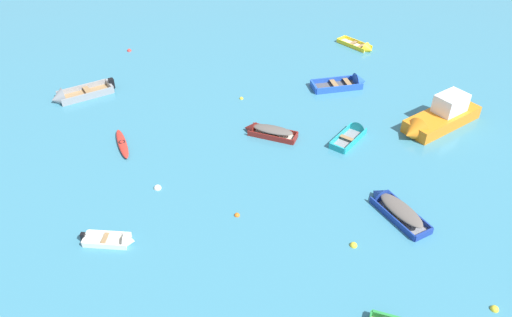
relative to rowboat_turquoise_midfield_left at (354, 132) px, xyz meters
name	(u,v)px	position (x,y,z in m)	size (l,w,h in m)	color
rowboat_turquoise_midfield_left	(354,132)	(0.00, 0.00, 0.00)	(3.32, 3.40, 1.12)	gray
kayak_red_near_right	(122,144)	(-15.97, 0.59, -0.03)	(1.48, 3.64, 0.34)	red
motor_launch_orange_outer_right	(438,118)	(6.14, 0.34, 0.52)	(6.98, 5.03, 2.62)	orange
rowboat_deep_blue_cluster_outer	(392,206)	(0.02, -7.75, 0.12)	(2.80, 4.39, 1.24)	gray
rowboat_grey_near_camera	(71,96)	(-20.52, 7.49, 0.06)	(4.87, 3.39, 1.53)	#99754C
rowboat_white_near_left	(119,241)	(-15.29, -8.54, -0.04)	(2.96, 1.48, 0.91)	beige
rowboat_yellow_midfield_right	(363,48)	(4.73, 13.80, -0.03)	(3.09, 3.75, 1.13)	beige
rowboat_maroon_back_row_center	(265,131)	(-6.20, 0.79, 0.12)	(3.88, 2.73, 1.06)	beige
rowboat_blue_far_back	(350,83)	(1.63, 7.00, 0.04)	(4.62, 2.03, 1.49)	#4C4C51
mooring_buoy_central	(129,51)	(-16.84, 15.97, -0.20)	(0.40, 0.40, 0.40)	red
mooring_buoy_midfield	(237,215)	(-8.85, -7.19, -0.20)	(0.32, 0.32, 0.32)	orange
mooring_buoy_trailing	(494,309)	(2.49, -14.90, -0.20)	(0.39, 0.39, 0.39)	yellow
mooring_buoy_near_foreground	(353,246)	(-2.92, -10.22, -0.20)	(0.40, 0.40, 0.40)	yellow
mooring_buoy_between_boats_left	(241,99)	(-7.36, 5.95, -0.20)	(0.31, 0.31, 0.31)	yellow
mooring_buoy_between_boats_right	(158,188)	(-13.42, -4.24, -0.20)	(0.46, 0.46, 0.46)	silver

